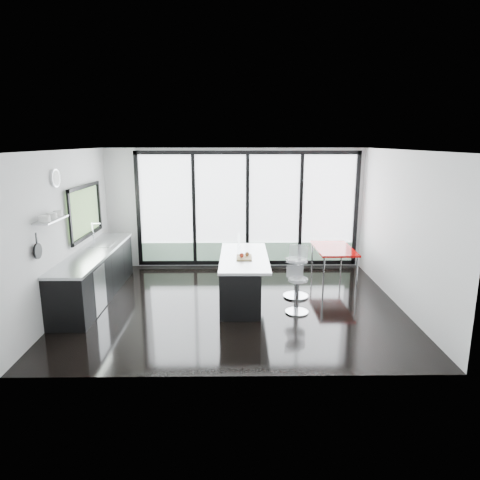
{
  "coord_description": "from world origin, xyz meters",
  "views": [
    {
      "loc": [
        0.01,
        -7.45,
        2.95
      ],
      "look_at": [
        0.1,
        0.3,
        1.15
      ],
      "focal_mm": 32.0,
      "sensor_mm": 36.0,
      "label": 1
    }
  ],
  "objects_px": {
    "island": "(240,278)",
    "bar_stool_far": "(296,278)",
    "bar_stool_near": "(297,296)",
    "red_table": "(333,264)"
  },
  "relations": [
    {
      "from": "island",
      "to": "bar_stool_near",
      "type": "xyz_separation_m",
      "value": [
        0.99,
        -0.65,
        -0.12
      ]
    },
    {
      "from": "red_table",
      "to": "bar_stool_near",
      "type": "bearing_deg",
      "value": -119.77
    },
    {
      "from": "island",
      "to": "bar_stool_near",
      "type": "bearing_deg",
      "value": -33.47
    },
    {
      "from": "bar_stool_near",
      "to": "red_table",
      "type": "relative_size",
      "value": 0.47
    },
    {
      "from": "bar_stool_far",
      "to": "bar_stool_near",
      "type": "bearing_deg",
      "value": -77.29
    },
    {
      "from": "bar_stool_far",
      "to": "red_table",
      "type": "bearing_deg",
      "value": 66.52
    },
    {
      "from": "island",
      "to": "bar_stool_far",
      "type": "bearing_deg",
      "value": 6.99
    },
    {
      "from": "bar_stool_far",
      "to": "red_table",
      "type": "relative_size",
      "value": 0.57
    },
    {
      "from": "island",
      "to": "bar_stool_far",
      "type": "xyz_separation_m",
      "value": [
        1.08,
        0.13,
        -0.05
      ]
    },
    {
      "from": "island",
      "to": "bar_stool_far",
      "type": "height_order",
      "value": "island"
    }
  ]
}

